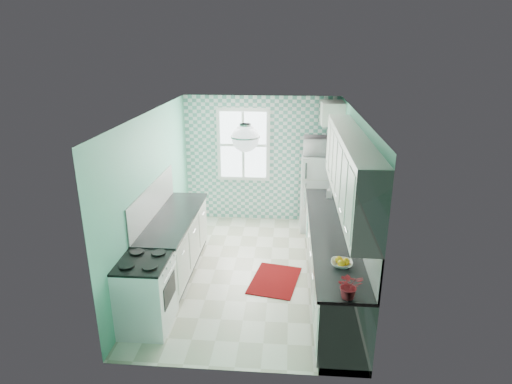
# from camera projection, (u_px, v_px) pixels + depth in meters

# --- Properties ---
(floor) EXTENTS (3.00, 4.40, 0.02)m
(floor) POSITION_uv_depth(u_px,v_px,m) (252.00, 272.00, 6.81)
(floor) COLOR silver
(floor) RESTS_ON ground
(ceiling) EXTENTS (3.00, 4.40, 0.02)m
(ceiling) POSITION_uv_depth(u_px,v_px,m) (251.00, 113.00, 5.98)
(ceiling) COLOR white
(ceiling) RESTS_ON wall_back
(wall_back) EXTENTS (3.00, 0.02, 2.50)m
(wall_back) POSITION_uv_depth(u_px,v_px,m) (261.00, 159.00, 8.48)
(wall_back) COLOR #63C2A0
(wall_back) RESTS_ON floor
(wall_front) EXTENTS (3.00, 0.02, 2.50)m
(wall_front) POSITION_uv_depth(u_px,v_px,m) (232.00, 272.00, 4.32)
(wall_front) COLOR #63C2A0
(wall_front) RESTS_ON floor
(wall_left) EXTENTS (0.02, 4.40, 2.50)m
(wall_left) POSITION_uv_depth(u_px,v_px,m) (153.00, 195.00, 6.51)
(wall_left) COLOR #63C2A0
(wall_left) RESTS_ON floor
(wall_right) EXTENTS (0.02, 4.40, 2.50)m
(wall_right) POSITION_uv_depth(u_px,v_px,m) (353.00, 200.00, 6.28)
(wall_right) COLOR #63C2A0
(wall_right) RESTS_ON floor
(accent_wall) EXTENTS (3.00, 0.01, 2.50)m
(accent_wall) POSITION_uv_depth(u_px,v_px,m) (261.00, 160.00, 8.46)
(accent_wall) COLOR #5BA092
(accent_wall) RESTS_ON wall_back
(window) EXTENTS (1.04, 0.05, 1.44)m
(window) POSITION_uv_depth(u_px,v_px,m) (243.00, 145.00, 8.36)
(window) COLOR white
(window) RESTS_ON wall_back
(backsplash_right) EXTENTS (0.02, 3.60, 0.51)m
(backsplash_right) POSITION_uv_depth(u_px,v_px,m) (355.00, 214.00, 5.93)
(backsplash_right) COLOR white
(backsplash_right) RESTS_ON wall_right
(backsplash_left) EXTENTS (0.02, 2.15, 0.51)m
(backsplash_left) POSITION_uv_depth(u_px,v_px,m) (153.00, 200.00, 6.46)
(backsplash_left) COLOR white
(backsplash_left) RESTS_ON wall_left
(upper_cabinets_right) EXTENTS (0.33, 3.20, 0.90)m
(upper_cabinets_right) POSITION_uv_depth(u_px,v_px,m) (350.00, 169.00, 5.52)
(upper_cabinets_right) COLOR white
(upper_cabinets_right) RESTS_ON wall_right
(upper_cabinet_fridge) EXTENTS (0.40, 0.74, 0.40)m
(upper_cabinet_fridge) POSITION_uv_depth(u_px,v_px,m) (332.00, 113.00, 7.69)
(upper_cabinet_fridge) COLOR white
(upper_cabinet_fridge) RESTS_ON wall_right
(ceiling_light) EXTENTS (0.34, 0.34, 0.35)m
(ceiling_light) POSITION_uv_depth(u_px,v_px,m) (245.00, 138.00, 5.29)
(ceiling_light) COLOR silver
(ceiling_light) RESTS_ON ceiling
(base_cabinets_right) EXTENTS (0.60, 3.60, 0.90)m
(base_cabinets_right) POSITION_uv_depth(u_px,v_px,m) (331.00, 261.00, 6.20)
(base_cabinets_right) COLOR white
(base_cabinets_right) RESTS_ON floor
(countertop_right) EXTENTS (0.63, 3.60, 0.04)m
(countertop_right) POSITION_uv_depth(u_px,v_px,m) (332.00, 231.00, 6.04)
(countertop_right) COLOR black
(countertop_right) RESTS_ON base_cabinets_right
(base_cabinets_left) EXTENTS (0.60, 2.15, 0.90)m
(base_cabinets_left) POSITION_uv_depth(u_px,v_px,m) (175.00, 245.00, 6.68)
(base_cabinets_left) COLOR white
(base_cabinets_left) RESTS_ON floor
(countertop_left) EXTENTS (0.63, 2.15, 0.04)m
(countertop_left) POSITION_uv_depth(u_px,v_px,m) (174.00, 217.00, 6.52)
(countertop_left) COLOR black
(countertop_left) RESTS_ON base_cabinets_left
(fridge) EXTENTS (0.64, 0.64, 1.47)m
(fridge) POSITION_uv_depth(u_px,v_px,m) (318.00, 192.00, 8.17)
(fridge) COLOR white
(fridge) RESTS_ON floor
(stove) EXTENTS (0.61, 0.76, 0.91)m
(stove) POSITION_uv_depth(u_px,v_px,m) (146.00, 292.00, 5.37)
(stove) COLOR white
(stove) RESTS_ON floor
(sink) EXTENTS (0.51, 0.43, 0.53)m
(sink) POSITION_uv_depth(u_px,v_px,m) (328.00, 204.00, 7.04)
(sink) COLOR silver
(sink) RESTS_ON countertop_right
(rug) EXTENTS (0.84, 1.07, 0.02)m
(rug) POSITION_uv_depth(u_px,v_px,m) (275.00, 280.00, 6.53)
(rug) COLOR maroon
(rug) RESTS_ON floor
(dish_towel) EXTENTS (0.07, 0.21, 0.32)m
(dish_towel) POSITION_uv_depth(u_px,v_px,m) (307.00, 227.00, 7.27)
(dish_towel) COLOR teal
(dish_towel) RESTS_ON base_cabinets_right
(fruit_bowl) EXTENTS (0.28, 0.28, 0.06)m
(fruit_bowl) POSITION_uv_depth(u_px,v_px,m) (342.00, 264.00, 5.04)
(fruit_bowl) COLOR white
(fruit_bowl) RESTS_ON countertop_right
(potted_plant) EXTENTS (0.28, 0.25, 0.29)m
(potted_plant) POSITION_uv_depth(u_px,v_px,m) (350.00, 285.00, 4.38)
(potted_plant) COLOR #A7201E
(potted_plant) RESTS_ON countertop_right
(soap_bottle) EXTENTS (0.10, 0.10, 0.21)m
(soap_bottle) POSITION_uv_depth(u_px,v_px,m) (330.00, 192.00, 7.26)
(soap_bottle) COLOR #94B3C9
(soap_bottle) RESTS_ON countertop_right
(microwave) EXTENTS (0.62, 0.43, 0.34)m
(microwave) POSITION_uv_depth(u_px,v_px,m) (320.00, 146.00, 7.87)
(microwave) COLOR silver
(microwave) RESTS_ON fridge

